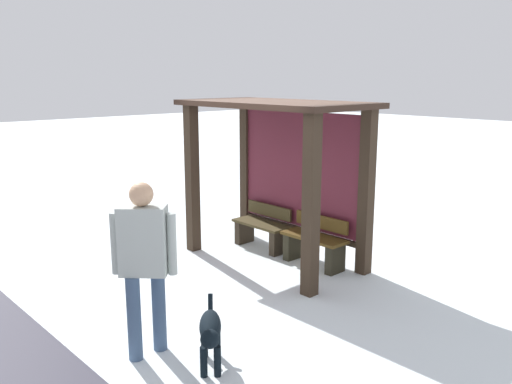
{
  "coord_description": "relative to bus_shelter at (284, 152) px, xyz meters",
  "views": [
    {
      "loc": [
        5.58,
        -5.51,
        2.77
      ],
      "look_at": [
        -0.32,
        -0.07,
        1.04
      ],
      "focal_mm": 37.5,
      "sensor_mm": 36.0,
      "label": 1
    }
  ],
  "objects": [
    {
      "name": "bus_shelter",
      "position": [
        0.0,
        0.0,
        0.0
      ],
      "size": [
        2.89,
        1.53,
        2.43
      ],
      "color": "#34271B",
      "rests_on": "ground"
    },
    {
      "name": "ground_plane",
      "position": [
        0.0,
        -0.21,
        -1.67
      ],
      "size": [
        60.0,
        60.0,
        0.0
      ],
      "primitive_type": "plane",
      "color": "white"
    },
    {
      "name": "bench_left_inside",
      "position": [
        -0.57,
        0.1,
        -1.35
      ],
      "size": [
        1.04,
        0.4,
        0.71
      ],
      "color": "#41361D",
      "rests_on": "ground"
    },
    {
      "name": "dog",
      "position": [
        1.82,
        -2.85,
        -1.28
      ],
      "size": [
        0.73,
        0.6,
        0.59
      ],
      "color": "black",
      "rests_on": "ground"
    },
    {
      "name": "bench_center_inside",
      "position": [
        0.57,
        0.1,
        -1.33
      ],
      "size": [
        1.04,
        0.38,
        0.74
      ],
      "color": "#503A16",
      "rests_on": "ground"
    },
    {
      "name": "person_walking",
      "position": [
        1.17,
        -3.14,
        -0.61
      ],
      "size": [
        0.52,
        0.52,
        1.79
      ],
      "color": "#AEB7B1",
      "rests_on": "ground"
    }
  ]
}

